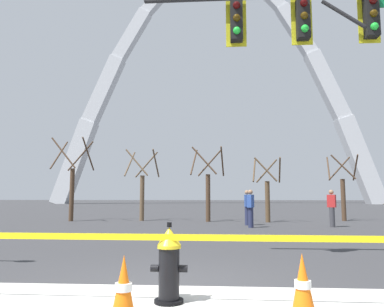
% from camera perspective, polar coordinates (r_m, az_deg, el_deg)
% --- Properties ---
extents(ground_plane, '(240.00, 240.00, 0.00)m').
position_cam_1_polar(ground_plane, '(5.64, -4.25, -19.96)').
color(ground_plane, '#333335').
extents(fire_hydrant, '(0.46, 0.48, 0.99)m').
position_cam_1_polar(fire_hydrant, '(4.93, -3.47, -16.40)').
color(fire_hydrant, black).
rests_on(fire_hydrant, ground).
extents(caution_tape_barrier, '(5.76, 0.14, 0.89)m').
position_cam_1_polar(caution_tape_barrier, '(4.80, -3.16, -14.74)').
color(caution_tape_barrier, '#232326').
rests_on(caution_tape_barrier, ground).
extents(traffic_cone_by_hydrant, '(0.36, 0.36, 0.73)m').
position_cam_1_polar(traffic_cone_by_hydrant, '(4.08, -10.31, -19.97)').
color(traffic_cone_by_hydrant, black).
rests_on(traffic_cone_by_hydrant, ground).
extents(traffic_cone_mid_sidewalk, '(0.36, 0.36, 0.73)m').
position_cam_1_polar(traffic_cone_mid_sidewalk, '(4.29, 16.40, -19.13)').
color(traffic_cone_mid_sidewalk, black).
rests_on(traffic_cone_mid_sidewalk, ground).
extents(traffic_signal_gantry, '(6.42, 0.44, 6.00)m').
position_cam_1_polar(traffic_signal_gantry, '(8.77, 23.51, 13.74)').
color(traffic_signal_gantry, '#232326').
rests_on(traffic_signal_gantry, ground).
extents(monument_arch, '(56.38, 2.73, 44.29)m').
position_cam_1_polar(monument_arch, '(67.07, 3.22, 9.40)').
color(monument_arch, silver).
rests_on(monument_arch, ground).
extents(tree_far_left, '(2.02, 2.03, 4.39)m').
position_cam_1_polar(tree_far_left, '(21.26, -17.65, -4.44)').
color(tree_far_left, '#473323').
rests_on(tree_far_left, ground).
extents(tree_left_mid, '(1.77, 1.78, 3.82)m').
position_cam_1_polar(tree_left_mid, '(20.79, -7.54, -5.34)').
color(tree_left_mid, brown).
rests_on(tree_left_mid, ground).
extents(tree_center_left, '(1.79, 1.80, 3.86)m').
position_cam_1_polar(tree_center_left, '(19.90, 2.41, -5.30)').
color(tree_center_left, '#473323').
rests_on(tree_center_left, ground).
extents(tree_center_right, '(1.52, 1.53, 3.27)m').
position_cam_1_polar(tree_center_right, '(19.78, 11.29, -5.94)').
color(tree_center_right, brown).
rests_on(tree_center_right, ground).
extents(tree_right_mid, '(1.64, 1.64, 3.52)m').
position_cam_1_polar(tree_right_mid, '(22.02, 21.81, -5.35)').
color(tree_right_mid, '#473323').
rests_on(tree_right_mid, ground).
extents(pedestrian_walking_left, '(0.39, 0.35, 1.59)m').
position_cam_1_polar(pedestrian_walking_left, '(17.46, 20.35, -7.69)').
color(pedestrian_walking_left, '#38383D').
rests_on(pedestrian_walking_left, ground).
extents(pedestrian_standing_center, '(0.23, 0.36, 1.59)m').
position_cam_1_polar(pedestrian_standing_center, '(17.60, 8.32, -8.01)').
color(pedestrian_standing_center, '#232847').
rests_on(pedestrian_standing_center, ground).
extents(pedestrian_walking_right, '(0.33, 0.39, 1.59)m').
position_cam_1_polar(pedestrian_walking_right, '(16.29, 8.83, -8.13)').
color(pedestrian_walking_right, '#232847').
rests_on(pedestrian_walking_right, ground).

